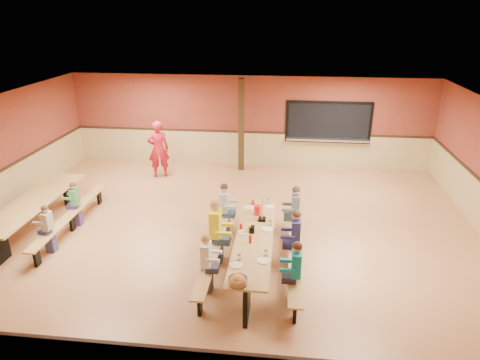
# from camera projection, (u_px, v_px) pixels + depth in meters

# --- Properties ---
(ground) EXTENTS (12.00, 12.00, 0.00)m
(ground) POSITION_uv_depth(u_px,v_px,m) (229.00, 233.00, 10.22)
(ground) COLOR #A0663C
(ground) RESTS_ON ground
(room_envelope) EXTENTS (12.04, 10.04, 3.02)m
(room_envelope) POSITION_uv_depth(u_px,v_px,m) (229.00, 207.00, 9.96)
(room_envelope) COLOR brown
(room_envelope) RESTS_ON ground
(kitchen_pass_through) EXTENTS (2.78, 0.28, 1.38)m
(kitchen_pass_through) POSITION_uv_depth(u_px,v_px,m) (328.00, 124.00, 13.97)
(kitchen_pass_through) COLOR black
(kitchen_pass_through) RESTS_ON ground
(structural_post) EXTENTS (0.18, 0.18, 3.00)m
(structural_post) POSITION_uv_depth(u_px,v_px,m) (241.00, 126.00, 13.74)
(structural_post) COLOR black
(structural_post) RESTS_ON ground
(cafeteria_table_main) EXTENTS (1.91, 3.70, 0.74)m
(cafeteria_table_main) POSITION_uv_depth(u_px,v_px,m) (254.00, 245.00, 8.69)
(cafeteria_table_main) COLOR #B18546
(cafeteria_table_main) RESTS_ON ground
(cafeteria_table_second) EXTENTS (1.91, 3.70, 0.74)m
(cafeteria_table_second) POSITION_uv_depth(u_px,v_px,m) (38.00, 209.00, 10.27)
(cafeteria_table_second) COLOR #B18546
(cafeteria_table_second) RESTS_ON ground
(seated_child_white_left) EXTENTS (0.36, 0.29, 1.19)m
(seated_child_white_left) POSITION_uv_depth(u_px,v_px,m) (206.00, 263.00, 7.94)
(seated_child_white_left) COLOR white
(seated_child_white_left) RESTS_ON ground
(seated_adult_yellow) EXTENTS (0.46, 0.38, 1.41)m
(seated_adult_yellow) POSITION_uv_depth(u_px,v_px,m) (216.00, 231.00, 8.87)
(seated_adult_yellow) COLOR yellow
(seated_adult_yellow) RESTS_ON ground
(seated_child_grey_left) EXTENTS (0.39, 0.32, 1.24)m
(seated_child_grey_left) POSITION_uv_depth(u_px,v_px,m) (224.00, 209.00, 10.03)
(seated_child_grey_left) COLOR #B1B1B1
(seated_child_grey_left) RESTS_ON ground
(seated_child_teal_right) EXTENTS (0.38, 0.31, 1.22)m
(seated_child_teal_right) POSITION_uv_depth(u_px,v_px,m) (296.00, 273.00, 7.62)
(seated_child_teal_right) COLOR teal
(seated_child_teal_right) RESTS_ON ground
(seated_child_navy_right) EXTENTS (0.39, 0.32, 1.26)m
(seated_child_navy_right) POSITION_uv_depth(u_px,v_px,m) (295.00, 239.00, 8.70)
(seated_child_navy_right) COLOR navy
(seated_child_navy_right) RESTS_ON ground
(seated_child_char_right) EXTENTS (0.39, 0.32, 1.26)m
(seated_child_char_right) POSITION_uv_depth(u_px,v_px,m) (295.00, 213.00, 9.84)
(seated_child_char_right) COLOR #4E5359
(seated_child_char_right) RESTS_ON ground
(seated_child_green_sec) EXTENTS (0.32, 0.26, 1.11)m
(seated_child_green_sec) POSITION_uv_depth(u_px,v_px,m) (76.00, 204.00, 10.43)
(seated_child_green_sec) COLOR #3E7F45
(seated_child_green_sec) RESTS_ON ground
(seated_child_tan_sec) EXTENTS (0.32, 0.26, 1.10)m
(seated_child_tan_sec) POSITION_uv_depth(u_px,v_px,m) (49.00, 229.00, 9.27)
(seated_child_tan_sec) COLOR #A39083
(seated_child_tan_sec) RESTS_ON ground
(standing_woman) EXTENTS (0.76, 0.61, 1.81)m
(standing_woman) POSITION_uv_depth(u_px,v_px,m) (158.00, 149.00, 13.39)
(standing_woman) COLOR #B11424
(standing_woman) RESTS_ON ground
(punch_pitcher) EXTENTS (0.16, 0.16, 0.22)m
(punch_pitcher) POSITION_uv_depth(u_px,v_px,m) (257.00, 210.00, 9.46)
(punch_pitcher) COLOR red
(punch_pitcher) RESTS_ON cafeteria_table_main
(chip_bowl) EXTENTS (0.32, 0.32, 0.15)m
(chip_bowl) POSITION_uv_depth(u_px,v_px,m) (238.00, 280.00, 7.07)
(chip_bowl) COLOR orange
(chip_bowl) RESTS_ON cafeteria_table_main
(napkin_dispenser) EXTENTS (0.10, 0.14, 0.13)m
(napkin_dispenser) POSITION_uv_depth(u_px,v_px,m) (252.00, 229.00, 8.73)
(napkin_dispenser) COLOR black
(napkin_dispenser) RESTS_ON cafeteria_table_main
(condiment_mustard) EXTENTS (0.06, 0.06, 0.17)m
(condiment_mustard) POSITION_uv_depth(u_px,v_px,m) (249.00, 229.00, 8.69)
(condiment_mustard) COLOR yellow
(condiment_mustard) RESTS_ON cafeteria_table_main
(condiment_ketchup) EXTENTS (0.06, 0.06, 0.17)m
(condiment_ketchup) POSITION_uv_depth(u_px,v_px,m) (250.00, 239.00, 8.31)
(condiment_ketchup) COLOR #B2140F
(condiment_ketchup) RESTS_ON cafeteria_table_main
(table_paddle) EXTENTS (0.16, 0.16, 0.56)m
(table_paddle) POSITION_uv_depth(u_px,v_px,m) (262.00, 215.00, 9.18)
(table_paddle) COLOR black
(table_paddle) RESTS_ON cafeteria_table_main
(place_settings) EXTENTS (0.65, 3.30, 0.11)m
(place_settings) POSITION_uv_depth(u_px,v_px,m) (255.00, 233.00, 8.59)
(place_settings) COLOR beige
(place_settings) RESTS_ON cafeteria_table_main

